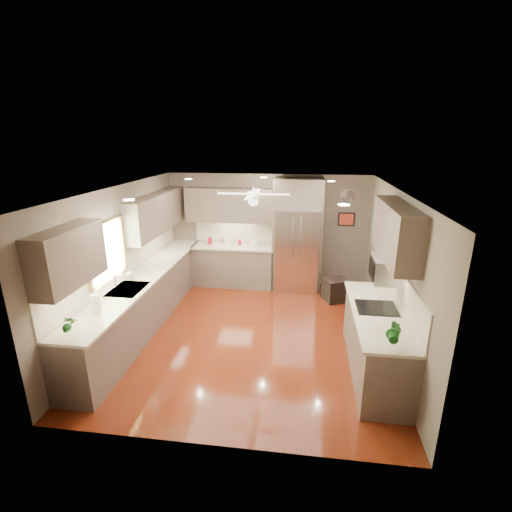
% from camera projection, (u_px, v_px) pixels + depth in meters
% --- Properties ---
extents(floor, '(5.00, 5.00, 0.00)m').
position_uv_depth(floor, '(251.00, 333.00, 6.46)').
color(floor, '#4C1E0A').
rests_on(floor, ground).
extents(ceiling, '(5.00, 5.00, 0.00)m').
position_uv_depth(ceiling, '(251.00, 189.00, 5.70)').
color(ceiling, white).
rests_on(ceiling, ground).
extents(wall_back, '(4.50, 0.00, 4.50)m').
position_uv_depth(wall_back, '(267.00, 230.00, 8.44)').
color(wall_back, '#695C50').
rests_on(wall_back, ground).
extents(wall_front, '(4.50, 0.00, 4.50)m').
position_uv_depth(wall_front, '(215.00, 347.00, 3.72)').
color(wall_front, '#695C50').
rests_on(wall_front, ground).
extents(wall_left, '(0.00, 5.00, 5.00)m').
position_uv_depth(wall_left, '(122.00, 260.00, 6.36)').
color(wall_left, '#695C50').
rests_on(wall_left, ground).
extents(wall_right, '(0.00, 5.00, 5.00)m').
position_uv_depth(wall_right, '(393.00, 272.00, 5.79)').
color(wall_right, '#695C50').
rests_on(wall_right, ground).
extents(canister_a, '(0.11, 0.11, 0.15)m').
position_uv_depth(canister_a, '(210.00, 241.00, 8.40)').
color(canister_a, maroon).
rests_on(canister_a, back_run).
extents(canister_b, '(0.09, 0.09, 0.13)m').
position_uv_depth(canister_b, '(223.00, 242.00, 8.36)').
color(canister_b, silver).
rests_on(canister_b, back_run).
extents(canister_c, '(0.13, 0.13, 0.19)m').
position_uv_depth(canister_c, '(232.00, 241.00, 8.34)').
color(canister_c, '#C2B391').
rests_on(canister_c, back_run).
extents(canister_d, '(0.10, 0.10, 0.12)m').
position_uv_depth(canister_d, '(240.00, 242.00, 8.36)').
color(canister_d, maroon).
rests_on(canister_d, back_run).
extents(soap_bottle, '(0.08, 0.08, 0.18)m').
position_uv_depth(soap_bottle, '(130.00, 274.00, 6.31)').
color(soap_bottle, white).
rests_on(soap_bottle, left_run).
extents(potted_plant_left, '(0.20, 0.17, 0.33)m').
position_uv_depth(potted_plant_left, '(67.00, 324.00, 4.49)').
color(potted_plant_left, '#18541A').
rests_on(potted_plant_left, left_run).
extents(potted_plant_right, '(0.21, 0.18, 0.35)m').
position_uv_depth(potted_plant_right, '(395.00, 333.00, 4.25)').
color(potted_plant_right, '#18541A').
rests_on(potted_plant_right, right_run).
extents(bowl, '(0.27, 0.27, 0.05)m').
position_uv_depth(bowl, '(254.00, 245.00, 8.28)').
color(bowl, '#C2B391').
rests_on(bowl, back_run).
extents(left_run, '(0.65, 4.70, 1.45)m').
position_uv_depth(left_run, '(146.00, 298.00, 6.70)').
color(left_run, brown).
rests_on(left_run, ground).
extents(back_run, '(1.85, 0.65, 1.45)m').
position_uv_depth(back_run, '(234.00, 264.00, 8.49)').
color(back_run, brown).
rests_on(back_run, ground).
extents(uppers, '(4.50, 4.70, 0.95)m').
position_uv_depth(uppers, '(216.00, 218.00, 6.65)').
color(uppers, brown).
rests_on(uppers, wall_left).
extents(window, '(0.05, 1.12, 0.92)m').
position_uv_depth(window, '(106.00, 252.00, 5.80)').
color(window, '#BFF2B2').
rests_on(window, wall_left).
extents(sink, '(0.50, 0.70, 0.32)m').
position_uv_depth(sink, '(128.00, 291.00, 5.96)').
color(sink, silver).
rests_on(sink, left_run).
extents(refrigerator, '(1.06, 0.75, 2.45)m').
position_uv_depth(refrigerator, '(297.00, 237.00, 8.05)').
color(refrigerator, silver).
rests_on(refrigerator, ground).
extents(right_run, '(0.70, 2.20, 1.45)m').
position_uv_depth(right_run, '(376.00, 340.00, 5.31)').
color(right_run, brown).
rests_on(right_run, ground).
extents(microwave, '(0.43, 0.55, 0.34)m').
position_uv_depth(microwave, '(387.00, 269.00, 5.23)').
color(microwave, silver).
rests_on(microwave, wall_right).
extents(ceiling_fan, '(1.18, 1.18, 0.32)m').
position_uv_depth(ceiling_fan, '(253.00, 197.00, 6.03)').
color(ceiling_fan, white).
rests_on(ceiling_fan, ceiling).
extents(recessed_lights, '(2.84, 3.14, 0.01)m').
position_uv_depth(recessed_lights, '(252.00, 186.00, 6.08)').
color(recessed_lights, white).
rests_on(recessed_lights, ceiling).
extents(wall_clock, '(0.30, 0.03, 0.30)m').
position_uv_depth(wall_clock, '(348.00, 196.00, 7.96)').
color(wall_clock, white).
rests_on(wall_clock, wall_back).
extents(framed_print, '(0.36, 0.03, 0.30)m').
position_uv_depth(framed_print, '(346.00, 219.00, 8.10)').
color(framed_print, black).
rests_on(framed_print, wall_back).
extents(stool, '(0.57, 0.57, 0.50)m').
position_uv_depth(stool, '(335.00, 290.00, 7.71)').
color(stool, black).
rests_on(stool, ground).
extents(paper_towel, '(0.12, 0.12, 0.29)m').
position_uv_depth(paper_towel, '(96.00, 304.00, 5.09)').
color(paper_towel, white).
rests_on(paper_towel, left_run).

